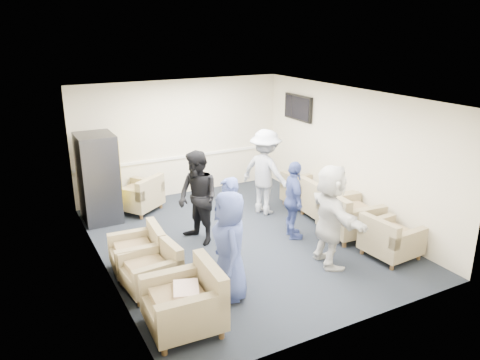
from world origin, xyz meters
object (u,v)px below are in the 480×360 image
armchair_right_far (303,193)px  person_front_left (229,246)px  armchair_right_near (389,240)px  armchair_left_far (140,253)px  armchair_left_near (188,303)px  armchair_corner (140,196)px  person_mid_right (294,200)px  person_back_left (198,198)px  armchair_left_mid (154,270)px  armchair_right_midfar (324,202)px  person_front_right (331,216)px  person_mid_left (228,227)px  armchair_right_midnear (347,218)px  person_back_right (265,172)px  vending_machine (99,178)px

armchair_right_far → person_front_left: person_front_left is taller
armchair_right_near → armchair_left_far: bearing=64.2°
armchair_left_near → armchair_right_far: bearing=129.6°
armchair_corner → person_mid_right: (2.18, -2.64, 0.41)m
armchair_left_near → person_back_left: bearing=156.6°
armchair_left_mid → armchair_right_near: (3.91, -0.92, 0.02)m
armchair_right_midfar → person_front_right: 2.07m
armchair_left_near → person_mid_left: size_ratio=0.61×
armchair_right_midnear → armchair_corner: 4.39m
armchair_left_near → person_back_right: 4.28m
armchair_right_near → armchair_right_midfar: armchair_right_midfar is taller
person_front_right → armchair_left_mid: bearing=90.3°
armchair_left_near → armchair_corner: 4.40m
person_front_left → armchair_right_midfar: bearing=134.5°
armchair_right_midfar → armchair_left_near: bearing=122.7°
armchair_right_far → person_front_left: size_ratio=0.52×
person_mid_right → person_front_right: size_ratio=0.85×
person_front_left → person_back_left: size_ratio=0.95×
person_back_right → person_mid_right: 1.33m
armchair_right_midfar → armchair_right_far: (-0.00, 0.75, -0.03)m
vending_machine → person_mid_right: (3.02, -2.57, -0.16)m
armchair_left_near → armchair_left_far: armchair_left_near is taller
armchair_left_far → person_back_left: bearing=117.2°
armchair_left_mid → vending_machine: size_ratio=0.47×
vending_machine → person_front_left: bearing=-74.8°
armchair_left_near → person_front_right: size_ratio=0.56×
person_front_left → armchair_left_far: bearing=-130.3°
armchair_right_midnear → person_mid_left: size_ratio=0.63×
armchair_left_far → armchair_right_far: armchair_right_far is taller
armchair_right_midnear → person_back_left: person_back_left is taller
armchair_right_midnear → person_back_right: 1.99m
armchair_left_near → person_mid_right: bearing=124.1°
person_front_left → person_back_right: bearing=155.3°
person_back_right → armchair_left_far: bearing=88.3°
armchair_corner → person_back_left: 2.13m
armchair_right_far → person_mid_left: person_mid_left is taller
vending_machine → person_mid_right: bearing=-40.4°
armchair_left_near → person_back_left: person_back_left is taller
armchair_right_far → vending_machine: bearing=69.1°
armchair_left_mid → person_back_left: person_back_left is taller
person_back_right → armchair_right_far: bearing=-118.7°
armchair_left_near → person_back_right: person_back_right is taller
armchair_right_midfar → person_back_left: size_ratio=0.54×
armchair_left_near → person_mid_left: 1.62m
person_front_right → armchair_corner: bearing=41.6°
person_back_left → person_mid_right: person_back_left is taller
armchair_left_mid → person_back_left: (1.25, 1.19, 0.56)m
armchair_left_mid → armchair_left_far: armchair_left_far is taller
person_front_left → person_front_right: bearing=108.5°
armchair_right_midnear → armchair_right_far: size_ratio=1.20×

